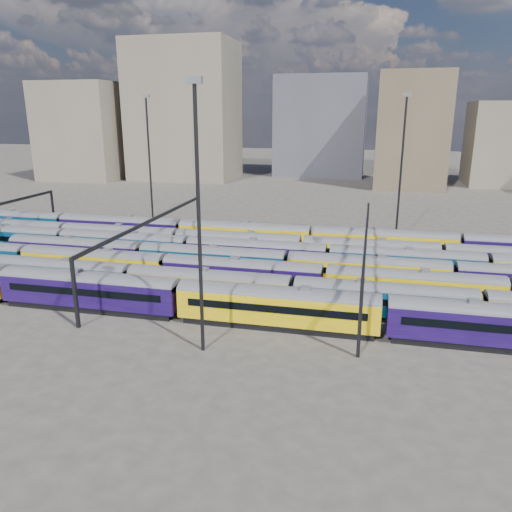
% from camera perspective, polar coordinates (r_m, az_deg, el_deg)
% --- Properties ---
extents(ground, '(500.00, 500.00, 0.00)m').
position_cam_1_polar(ground, '(69.14, 3.80, -3.01)').
color(ground, '#403B36').
rests_on(ground, ground).
extents(rake_0, '(134.20, 3.27, 5.52)m').
position_cam_1_polar(rake_0, '(53.37, 14.45, -6.15)').
color(rake_0, black).
rests_on(rake_0, ground).
extents(rake_1, '(123.58, 3.01, 5.07)m').
position_cam_1_polar(rake_1, '(58.65, 4.20, -3.84)').
color(rake_1, black).
rests_on(rake_1, ground).
extents(rake_2, '(127.30, 3.10, 5.23)m').
position_cam_1_polar(rake_2, '(62.96, 7.83, -2.45)').
color(rake_2, black).
rests_on(rake_2, ground).
extents(rake_3, '(106.80, 3.13, 5.27)m').
position_cam_1_polar(rake_3, '(67.52, 12.60, -1.38)').
color(rake_3, black).
rests_on(rake_3, ground).
extents(rake_4, '(149.16, 3.12, 5.25)m').
position_cam_1_polar(rake_4, '(72.50, 16.69, -0.47)').
color(rake_4, black).
rests_on(rake_4, ground).
extents(rake_5, '(143.97, 3.01, 5.06)m').
position_cam_1_polar(rake_5, '(77.15, 12.90, 0.72)').
color(rake_5, black).
rests_on(rake_5, ground).
extents(rake_6, '(113.92, 3.33, 5.63)m').
position_cam_1_polar(rake_6, '(84.42, -1.35, 2.68)').
color(rake_6, black).
rests_on(rake_6, ground).
extents(gantry_1, '(0.35, 40.35, 8.03)m').
position_cam_1_polar(gantry_1, '(72.98, -11.81, 3.26)').
color(gantry_1, black).
rests_on(gantry_1, ground).
extents(gantry_2, '(0.35, 40.35, 8.03)m').
position_cam_1_polar(gantry_2, '(66.44, 12.45, 1.94)').
color(gantry_2, black).
rests_on(gantry_2, ground).
extents(mast_1, '(1.40, 0.50, 25.60)m').
position_cam_1_polar(mast_1, '(95.78, -12.08, 10.63)').
color(mast_1, black).
rests_on(mast_1, ground).
extents(mast_2, '(1.40, 0.50, 25.60)m').
position_cam_1_polar(mast_2, '(45.97, -6.58, 5.10)').
color(mast_2, black).
rests_on(mast_2, ground).
extents(mast_3, '(1.40, 0.50, 25.60)m').
position_cam_1_polar(mast_3, '(89.05, 16.29, 9.95)').
color(mast_3, black).
rests_on(mast_3, ground).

